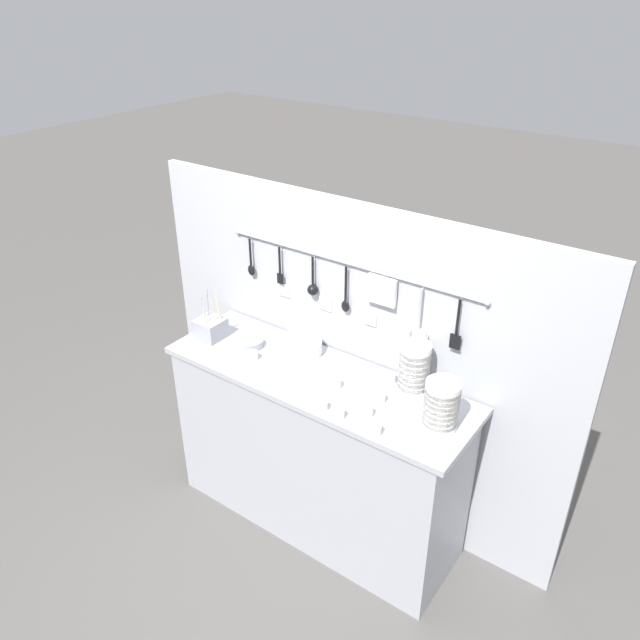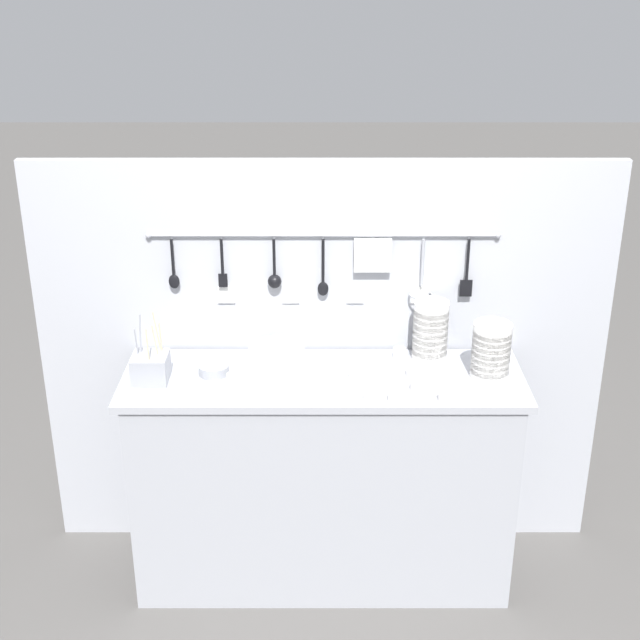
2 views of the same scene
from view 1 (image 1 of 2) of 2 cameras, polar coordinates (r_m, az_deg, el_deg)
ground_plane at (r=3.63m, az=-0.27°, el=-17.53°), size 20.00×20.00×0.00m
counter at (r=3.30m, az=-0.29°, el=-11.89°), size 1.58×0.50×0.94m
back_wall at (r=3.24m, az=2.64°, el=-3.83°), size 2.38×0.11×1.74m
bowl_stack_back_corner at (r=2.87m, az=8.62°, el=-4.40°), size 0.14×0.14×0.25m
bowl_stack_short_front at (r=2.68m, az=11.04°, el=-7.66°), size 0.15×0.15×0.23m
plate_stack at (r=3.16m, az=-1.84°, el=-2.46°), size 0.22×0.22×0.07m
steel_mixing_bowl at (r=3.24m, az=-6.27°, el=-2.12°), size 0.12×0.12×0.04m
cutlery_caddy at (r=3.34m, az=-9.97°, el=-0.73°), size 0.14×0.14×0.27m
cup_back_left at (r=2.66m, az=5.10°, el=-9.95°), size 0.05×0.05×0.04m
cup_edge_far at (r=2.78m, az=0.19°, el=-7.83°), size 0.05×0.05×0.04m
cup_front_left at (r=3.14m, az=-6.16°, el=-3.24°), size 0.05×0.05×0.04m
cup_back_right at (r=2.98m, az=6.49°, el=-5.25°), size 0.05×0.05×0.04m
cup_front_right at (r=2.84m, az=5.54°, el=-7.04°), size 0.05×0.05×0.04m
cup_edge_near at (r=2.92m, az=1.45°, el=-5.80°), size 0.05×0.05×0.04m
cup_beside_plates at (r=2.74m, az=1.71°, el=-8.55°), size 0.05×0.05×0.04m
cup_centre at (r=2.76m, az=4.34°, el=-8.30°), size 0.05×0.05×0.04m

